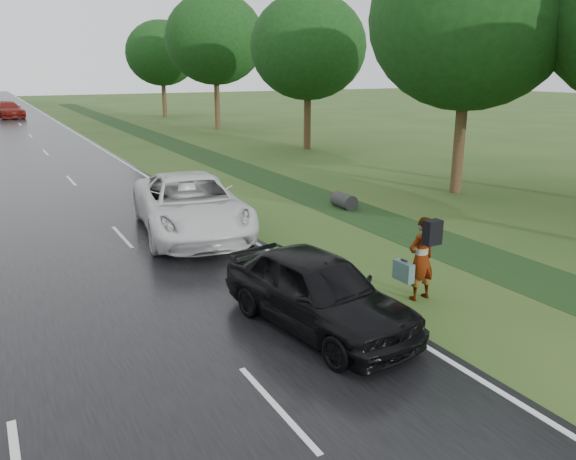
% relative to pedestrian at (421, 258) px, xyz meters
% --- Properties ---
extents(edge_stripe_east, '(0.12, 180.00, 0.01)m').
position_rel_pedestrian_xyz_m(edge_stripe_east, '(-1.43, 42.81, -0.92)').
color(edge_stripe_east, silver).
rests_on(edge_stripe_east, road).
extents(drainage_ditch, '(2.20, 120.00, 0.56)m').
position_rel_pedestrian_xyz_m(drainage_ditch, '(3.32, 16.52, -0.93)').
color(drainage_ditch, black).
rests_on(drainage_ditch, ground).
extents(tree_east_b, '(7.60, 7.60, 10.11)m').
position_rel_pedestrian_xyz_m(tree_east_b, '(8.82, 7.81, 5.72)').
color(tree_east_b, '#3E2C19').
rests_on(tree_east_b, ground).
extents(tree_east_c, '(7.00, 7.00, 9.29)m').
position_rel_pedestrian_xyz_m(tree_east_c, '(10.02, 21.81, 5.17)').
color(tree_east_c, '#3E2C19').
rests_on(tree_east_c, ground).
extents(tree_east_d, '(8.00, 8.00, 10.76)m').
position_rel_pedestrian_xyz_m(tree_east_d, '(9.62, 35.81, 6.19)').
color(tree_east_d, '#3E2C19').
rests_on(tree_east_d, ground).
extents(tree_east_f, '(7.20, 7.20, 9.62)m').
position_rel_pedestrian_xyz_m(tree_east_f, '(9.32, 49.81, 5.41)').
color(tree_east_f, '#3E2C19').
rests_on(tree_east_f, ground).
extents(pedestrian, '(0.84, 0.74, 1.87)m').
position_rel_pedestrian_xyz_m(pedestrian, '(0.00, 0.00, 0.00)').
color(pedestrian, '#A5998C').
rests_on(pedestrian, ground).
extents(white_pickup, '(3.81, 6.68, 1.76)m').
position_rel_pedestrian_xyz_m(white_pickup, '(-2.68, 7.26, -0.05)').
color(white_pickup, silver).
rests_on(white_pickup, road).
extents(dark_sedan, '(2.44, 4.70, 1.53)m').
position_rel_pedestrian_xyz_m(dark_sedan, '(-2.73, -0.19, -0.16)').
color(dark_sedan, black).
rests_on(dark_sedan, road).
extents(far_car_red, '(3.15, 5.82, 1.60)m').
position_rel_pedestrian_xyz_m(far_car_red, '(-5.10, 55.87, -0.12)').
color(far_car_red, '#67100B').
rests_on(far_car_red, road).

